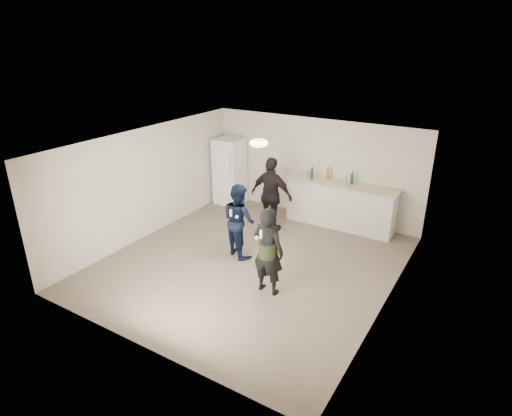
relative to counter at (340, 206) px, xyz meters
The scene contains 21 objects.
floor 2.86m from the counter, 107.98° to the right, with size 6.00×6.00×0.00m, color #6B5B4C.
ceiling 3.43m from the counter, 107.98° to the right, with size 6.00×6.00×0.00m, color silver.
wall_back 1.18m from the counter, 159.15° to the left, with size 6.00×6.00×0.00m, color beige.
wall_front 5.78m from the counter, 98.69° to the right, with size 6.00×6.00×0.00m, color beige.
wall_left 4.55m from the counter, 143.56° to the right, with size 6.00×6.00×0.00m, color beige.
wall_right 3.35m from the counter, 54.80° to the right, with size 6.00×6.00×0.00m, color beige.
counter is the anchor object (origin of this frame).
counter_top 0.55m from the counter, ahead, with size 2.68×0.64×0.04m, color beige.
fridge 3.19m from the counter, behind, with size 0.70×0.70×1.80m, color white.
fridge_handle 3.02m from the counter, behind, with size 0.02×0.02×0.60m, color silver.
ceiling_dome 3.17m from the counter, 110.08° to the right, with size 0.36×0.36×0.16m, color white.
shaker 1.09m from the counter, behind, with size 0.08×0.08×0.17m, color #BABABF.
man 2.79m from the counter, 117.58° to the right, with size 0.76×0.59×1.57m, color #0D1B3A.
woman 3.39m from the counter, 91.02° to the right, with size 0.60×0.39×1.65m, color black.
camo_shorts 3.40m from the counter, 91.02° to the right, with size 0.34×0.34×0.28m, color #293819.
spectator 1.73m from the counter, 139.46° to the right, with size 1.05×0.44×1.80m, color black.
remote_man 3.08m from the counter, 115.13° to the right, with size 0.04×0.04×0.15m, color white.
nunchuk_man 2.99m from the counter, 113.27° to the right, with size 0.07×0.07×0.07m, color white.
remote_woman 3.70m from the counter, 90.95° to the right, with size 0.04×0.04×0.15m, color white.
nunchuk_woman 3.66m from the counter, 92.55° to the right, with size 0.07×0.07×0.07m, color white.
bottle_cluster 0.73m from the counter, 166.94° to the left, with size 1.01×0.28×0.28m.
Camera 1 is at (4.10, -6.53, 4.39)m, focal length 30.00 mm.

